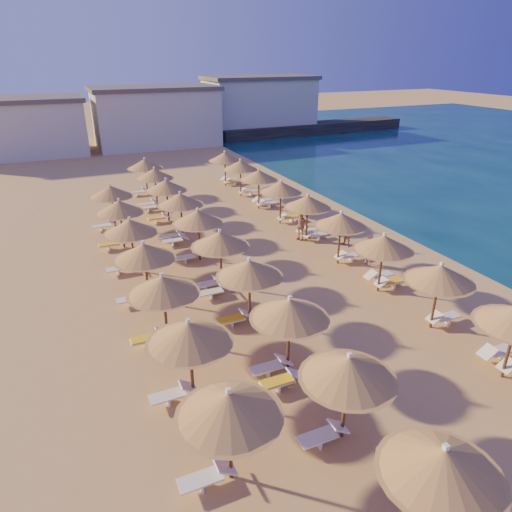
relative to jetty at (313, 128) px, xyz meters
name	(u,v)px	position (x,y,z in m)	size (l,w,h in m)	color
ground	(318,307)	(-26.08, -44.68, -0.75)	(220.00, 220.00, 0.00)	tan
jetty	(313,128)	(0.00, 0.00, 0.00)	(30.00, 4.00, 1.50)	black
hotel_blocks	(162,115)	(-22.49, 0.82, 2.95)	(47.79, 11.52, 8.10)	silver
parasol_row_east	(341,221)	(-22.43, -40.82, 1.83)	(2.95, 39.70, 3.16)	brown
parasol_row_west	(220,240)	(-29.51, -40.82, 1.83)	(2.95, 39.70, 3.16)	brown
parasol_row_inland	(144,252)	(-33.25, -40.82, 1.83)	(2.95, 25.00, 3.16)	brown
loungers	(261,273)	(-27.29, -40.88, -0.41)	(13.86, 38.19, 0.66)	white
beachgoer_b	(347,233)	(-20.53, -38.86, 0.09)	(0.82, 0.64, 1.69)	tan
beachgoer_c	(300,226)	(-22.64, -36.76, 0.19)	(1.10, 0.46, 1.87)	tan
beachgoer_a	(368,250)	(-21.06, -41.74, 0.20)	(0.69, 0.46, 1.90)	tan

